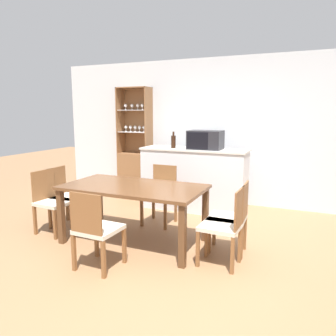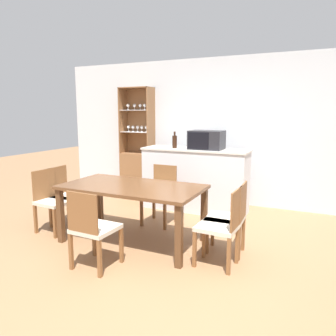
{
  "view_description": "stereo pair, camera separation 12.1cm",
  "coord_description": "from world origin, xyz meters",
  "px_view_note": "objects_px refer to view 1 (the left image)",
  "views": [
    {
      "loc": [
        1.31,
        -3.08,
        1.63
      ],
      "look_at": [
        -0.54,
        1.14,
        0.83
      ],
      "focal_mm": 35.0,
      "sensor_mm": 36.0,
      "label": 1
    },
    {
      "loc": [
        1.42,
        -3.03,
        1.63
      ],
      "look_at": [
        -0.54,
        1.14,
        0.83
      ],
      "focal_mm": 35.0,
      "sensor_mm": 36.0,
      "label": 2
    }
  ],
  "objects_px": {
    "dining_chair_head_far": "(160,195)",
    "dining_chair_side_left_far": "(66,196)",
    "dining_table": "(134,192)",
    "dining_chair_head_near": "(96,229)",
    "wine_bottle": "(173,141)",
    "dining_chair_side_right_far": "(231,218)",
    "dining_chair_side_left_near": "(52,201)",
    "microwave": "(205,140)",
    "display_cabinet": "(135,164)",
    "dining_chair_side_right_near": "(225,226)"
  },
  "relations": [
    {
      "from": "display_cabinet",
      "to": "dining_table",
      "type": "relative_size",
      "value": 1.2
    },
    {
      "from": "dining_chair_head_far",
      "to": "wine_bottle",
      "type": "xyz_separation_m",
      "value": [
        -0.12,
        0.76,
        0.71
      ]
    },
    {
      "from": "dining_table",
      "to": "dining_chair_side_right_far",
      "type": "distance_m",
      "value": 1.21
    },
    {
      "from": "dining_chair_side_left_far",
      "to": "microwave",
      "type": "height_order",
      "value": "microwave"
    },
    {
      "from": "microwave",
      "to": "wine_bottle",
      "type": "relative_size",
      "value": 1.97
    },
    {
      "from": "dining_chair_side_right_far",
      "to": "dining_table",
      "type": "bearing_deg",
      "value": 94.37
    },
    {
      "from": "wine_bottle",
      "to": "dining_chair_head_far",
      "type": "bearing_deg",
      "value": -81.41
    },
    {
      "from": "dining_chair_side_right_far",
      "to": "microwave",
      "type": "bearing_deg",
      "value": 25.41
    },
    {
      "from": "dining_chair_head_near",
      "to": "dining_chair_side_right_near",
      "type": "relative_size",
      "value": 1.0
    },
    {
      "from": "dining_chair_side_right_far",
      "to": "dining_chair_head_near",
      "type": "bearing_deg",
      "value": 125.4
    },
    {
      "from": "dining_chair_side_right_far",
      "to": "dining_chair_side_left_far",
      "type": "height_order",
      "value": "same"
    },
    {
      "from": "display_cabinet",
      "to": "dining_chair_side_left_near",
      "type": "relative_size",
      "value": 2.46
    },
    {
      "from": "dining_table",
      "to": "dining_chair_side_left_far",
      "type": "bearing_deg",
      "value": 173.43
    },
    {
      "from": "dining_table",
      "to": "dining_chair_head_near",
      "type": "bearing_deg",
      "value": -90.1
    },
    {
      "from": "dining_chair_head_far",
      "to": "dining_chair_side_left_far",
      "type": "height_order",
      "value": "same"
    },
    {
      "from": "display_cabinet",
      "to": "microwave",
      "type": "height_order",
      "value": "display_cabinet"
    },
    {
      "from": "dining_chair_side_left_near",
      "to": "dining_chair_side_right_far",
      "type": "relative_size",
      "value": 1.0
    },
    {
      "from": "dining_chair_side_left_near",
      "to": "dining_chair_side_right_far",
      "type": "height_order",
      "value": "same"
    },
    {
      "from": "dining_table",
      "to": "dining_chair_side_left_near",
      "type": "xyz_separation_m",
      "value": [
        -1.18,
        -0.13,
        -0.21
      ]
    },
    {
      "from": "display_cabinet",
      "to": "dining_chair_side_right_far",
      "type": "height_order",
      "value": "display_cabinet"
    },
    {
      "from": "display_cabinet",
      "to": "microwave",
      "type": "bearing_deg",
      "value": -17.97
    },
    {
      "from": "dining_chair_side_left_near",
      "to": "dining_chair_side_right_far",
      "type": "distance_m",
      "value": 2.38
    },
    {
      "from": "dining_chair_side_left_far",
      "to": "dining_chair_side_right_near",
      "type": "bearing_deg",
      "value": 81.51
    },
    {
      "from": "dining_table",
      "to": "dining_chair_side_left_near",
      "type": "relative_size",
      "value": 2.05
    },
    {
      "from": "dining_chair_side_right_far",
      "to": "dining_chair_side_right_near",
      "type": "height_order",
      "value": "same"
    },
    {
      "from": "dining_chair_head_near",
      "to": "dining_chair_side_left_far",
      "type": "bearing_deg",
      "value": 144.04
    },
    {
      "from": "dining_chair_head_near",
      "to": "microwave",
      "type": "distance_m",
      "value": 2.53
    },
    {
      "from": "dining_chair_side_right_far",
      "to": "wine_bottle",
      "type": "distance_m",
      "value": 2.04
    },
    {
      "from": "dining_chair_side_left_near",
      "to": "dining_chair_side_right_near",
      "type": "xyz_separation_m",
      "value": [
        2.37,
        -0.0,
        0.0
      ]
    },
    {
      "from": "dining_chair_head_far",
      "to": "microwave",
      "type": "height_order",
      "value": "microwave"
    },
    {
      "from": "dining_table",
      "to": "dining_chair_head_near",
      "type": "xyz_separation_m",
      "value": [
        -0.0,
        -0.78,
        -0.21
      ]
    },
    {
      "from": "display_cabinet",
      "to": "dining_table",
      "type": "xyz_separation_m",
      "value": [
        1.16,
        -2.11,
        0.03
      ]
    },
    {
      "from": "wine_bottle",
      "to": "dining_chair_side_left_far",
      "type": "bearing_deg",
      "value": -127.29
    },
    {
      "from": "dining_table",
      "to": "dining_chair_head_near",
      "type": "distance_m",
      "value": 0.81
    },
    {
      "from": "dining_chair_side_left_near",
      "to": "wine_bottle",
      "type": "distance_m",
      "value": 2.11
    },
    {
      "from": "dining_chair_head_far",
      "to": "dining_chair_side_right_far",
      "type": "bearing_deg",
      "value": 152.32
    },
    {
      "from": "dining_chair_side_left_near",
      "to": "dining_chair_side_left_far",
      "type": "height_order",
      "value": "same"
    },
    {
      "from": "dining_chair_side_left_far",
      "to": "dining_chair_side_right_near",
      "type": "relative_size",
      "value": 1.0
    },
    {
      "from": "display_cabinet",
      "to": "dining_chair_side_right_far",
      "type": "xyz_separation_m",
      "value": [
        2.34,
        -1.97,
        -0.18
      ]
    },
    {
      "from": "dining_table",
      "to": "dining_chair_side_left_near",
      "type": "bearing_deg",
      "value": -173.51
    },
    {
      "from": "dining_chair_side_right_far",
      "to": "dining_chair_head_near",
      "type": "height_order",
      "value": "same"
    },
    {
      "from": "dining_chair_side_right_far",
      "to": "microwave",
      "type": "xyz_separation_m",
      "value": [
        -0.77,
        1.46,
        0.75
      ]
    },
    {
      "from": "dining_chair_side_left_near",
      "to": "microwave",
      "type": "bearing_deg",
      "value": 141.36
    },
    {
      "from": "dining_chair_side_left_far",
      "to": "microwave",
      "type": "bearing_deg",
      "value": 130.66
    },
    {
      "from": "dining_chair_head_near",
      "to": "microwave",
      "type": "bearing_deg",
      "value": 81.85
    },
    {
      "from": "display_cabinet",
      "to": "microwave",
      "type": "xyz_separation_m",
      "value": [
        1.57,
        -0.51,
        0.56
      ]
    },
    {
      "from": "dining_table",
      "to": "microwave",
      "type": "distance_m",
      "value": 1.74
    },
    {
      "from": "display_cabinet",
      "to": "wine_bottle",
      "type": "distance_m",
      "value": 1.3
    },
    {
      "from": "dining_chair_head_far",
      "to": "dining_chair_side_left_far",
      "type": "relative_size",
      "value": 1.0
    },
    {
      "from": "dining_chair_head_far",
      "to": "microwave",
      "type": "relative_size",
      "value": 1.58
    }
  ]
}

